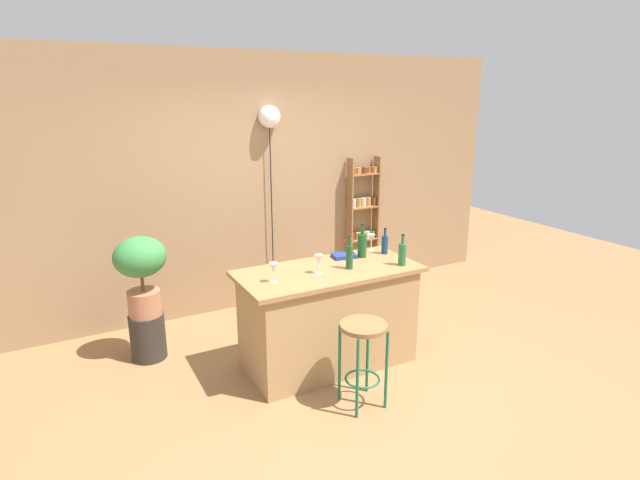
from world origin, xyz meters
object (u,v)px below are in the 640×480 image
at_px(bottle_soda_blue, 385,244).
at_px(bar_stool, 363,344).
at_px(bottle_wine_red, 349,256).
at_px(wine_glass_right, 274,268).
at_px(wine_glass_center, 371,239).
at_px(pendant_globe_light, 269,119).
at_px(spice_shelf, 363,220).
at_px(plant_stool, 148,336).
at_px(cookbook, 344,256).
at_px(potted_plant, 141,267).
at_px(wine_glass_left, 319,260).
at_px(bottle_olive_oil, 362,244).
at_px(bottle_vinegar, 402,254).

bearing_deg(bottle_soda_blue, bar_stool, -132.66).
relative_size(bottle_wine_red, wine_glass_right, 1.82).
height_order(wine_glass_center, pendant_globe_light, pendant_globe_light).
xyz_separation_m(bottle_soda_blue, bottle_wine_red, (-0.52, -0.21, 0.02)).
bearing_deg(bottle_wine_red, spice_shelf, 53.67).
xyz_separation_m(plant_stool, cookbook, (1.70, -0.65, 0.70)).
height_order(bottle_soda_blue, wine_glass_right, bottle_soda_blue).
bearing_deg(cookbook, potted_plant, 167.94).
height_order(potted_plant, wine_glass_left, potted_plant).
relative_size(spice_shelf, wine_glass_right, 9.94).
distance_m(wine_glass_center, pendant_globe_light, 1.74).
bearing_deg(spice_shelf, wine_glass_left, -132.85).
distance_m(bar_stool, pendant_globe_light, 2.74).
relative_size(bar_stool, pendant_globe_light, 0.31).
bearing_deg(wine_glass_center, pendant_globe_light, 111.33).
bearing_deg(wine_glass_right, pendant_globe_light, 67.37).
xyz_separation_m(spice_shelf, bottle_olive_oil, (-0.89, -1.36, 0.16)).
bearing_deg(bottle_wine_red, wine_glass_center, 37.04).
relative_size(bottle_soda_blue, wine_glass_center, 1.53).
relative_size(bottle_soda_blue, pendant_globe_light, 0.11).
xyz_separation_m(plant_stool, bottle_soda_blue, (2.10, -0.73, 0.78)).
bearing_deg(wine_glass_center, bottle_soda_blue, -65.24).
relative_size(bottle_soda_blue, bottle_wine_red, 0.84).
bearing_deg(bar_stool, plant_stool, 130.72).
xyz_separation_m(plant_stool, bottle_vinegar, (2.04, -1.08, 0.79)).
xyz_separation_m(bar_stool, cookbook, (0.36, 0.90, 0.40)).
xyz_separation_m(bar_stool, bottle_olive_oil, (0.52, 0.84, 0.50)).
height_order(wine_glass_right, pendant_globe_light, pendant_globe_light).
bearing_deg(bar_stool, wine_glass_right, 127.03).
distance_m(plant_stool, wine_glass_center, 2.27).
distance_m(bottle_vinegar, cookbook, 0.55).
distance_m(bar_stool, potted_plant, 2.08).
relative_size(bottle_vinegar, cookbook, 1.35).
xyz_separation_m(bottle_soda_blue, wine_glass_left, (-0.81, -0.20, 0.02)).
distance_m(bar_stool, wine_glass_right, 0.92).
relative_size(spice_shelf, plant_stool, 3.81).
bearing_deg(wine_glass_center, bar_stool, -126.13).
xyz_separation_m(bottle_wine_red, wine_glass_left, (-0.29, 0.02, 0.00)).
height_order(plant_stool, bottle_wine_red, bottle_wine_red).
height_order(potted_plant, wine_glass_center, potted_plant).
xyz_separation_m(bottle_vinegar, bottle_wine_red, (-0.46, 0.14, 0.01)).
distance_m(wine_glass_center, cookbook, 0.36).
xyz_separation_m(potted_plant, bottle_soda_blue, (2.10, -0.73, 0.11)).
bearing_deg(bottle_olive_oil, wine_glass_center, 33.26).
height_order(wine_glass_left, wine_glass_right, same).
bearing_deg(plant_stool, bottle_olive_oil, -21.04).
bearing_deg(bar_stool, bottle_vinegar, 34.14).
height_order(bottle_soda_blue, pendant_globe_light, pendant_globe_light).
height_order(bottle_wine_red, wine_glass_right, bottle_wine_red).
xyz_separation_m(potted_plant, bottle_wine_red, (1.58, -0.94, 0.13)).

